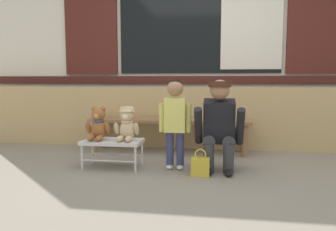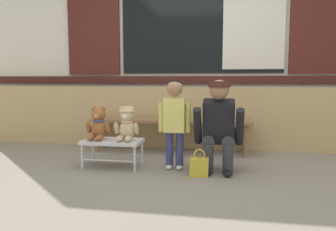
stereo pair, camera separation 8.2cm
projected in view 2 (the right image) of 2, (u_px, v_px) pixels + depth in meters
ground_plane at (185, 176)px, 3.24m from camera, size 60.00×60.00×0.00m
brick_low_wall at (198, 117)px, 4.59m from camera, size 7.49×0.25×0.85m
shop_facade at (202, 18)px, 4.94m from camera, size 7.64×0.26×3.75m
wooden_bench_long at (170, 124)px, 4.29m from camera, size 2.10×0.40×0.44m
small_display_bench at (113, 143)px, 3.56m from camera, size 0.64×0.36×0.30m
teddy_bear_plain at (98, 124)px, 3.57m from camera, size 0.28×0.26×0.36m
teddy_bear_with_hat at (127, 124)px, 3.51m from camera, size 0.28×0.27×0.36m
child_standing at (175, 114)px, 3.44m from camera, size 0.35×0.18×0.96m
adult_crouching at (220, 125)px, 3.37m from camera, size 0.50×0.49×0.95m
handbag_on_ground at (199, 166)px, 3.23m from camera, size 0.18×0.11×0.27m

